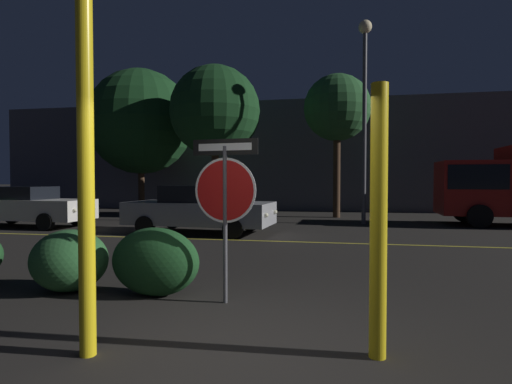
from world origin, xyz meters
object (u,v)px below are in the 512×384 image
(stop_sign, at_px, (225,189))
(hedge_bush_2, at_px, (155,262))
(hedge_bush_1, at_px, (70,260))
(tree_1, at_px, (141,122))
(yellow_pole_right, at_px, (378,222))
(tree_0, at_px, (337,109))
(yellow_pole_left, at_px, (86,173))
(passing_car_1, at_px, (27,207))
(passing_car_2, at_px, (199,209))
(tree_2, at_px, (215,111))
(street_lamp, at_px, (365,87))

(stop_sign, relative_size, hedge_bush_2, 1.70)
(hedge_bush_1, distance_m, tree_1, 15.59)
(yellow_pole_right, height_order, tree_0, tree_0)
(yellow_pole_left, bearing_deg, passing_car_1, 132.85)
(yellow_pole_left, bearing_deg, tree_1, 114.99)
(hedge_bush_2, height_order, tree_0, tree_0)
(passing_car_2, distance_m, tree_2, 6.25)
(yellow_pole_right, distance_m, tree_0, 15.05)
(passing_car_1, height_order, tree_0, tree_0)
(passing_car_2, xyz_separation_m, tree_1, (-5.54, 7.06, 3.95))
(passing_car_2, distance_m, tree_0, 8.76)
(passing_car_2, relative_size, tree_1, 0.65)
(yellow_pole_left, xyz_separation_m, tree_2, (-2.70, 13.53, 2.96))
(passing_car_2, bearing_deg, hedge_bush_1, 6.78)
(tree_1, xyz_separation_m, tree_2, (4.68, -2.31, 0.02))
(yellow_pole_right, bearing_deg, hedge_bush_1, 160.99)
(yellow_pole_right, xyz_separation_m, hedge_bush_2, (-2.99, 1.52, -0.81))
(street_lamp, bearing_deg, yellow_pole_right, -93.88)
(passing_car_2, xyz_separation_m, street_lamp, (5.43, 3.69, 4.53))
(passing_car_2, bearing_deg, yellow_pole_right, 33.95)
(hedge_bush_2, xyz_separation_m, tree_2, (-2.49, 11.53, 4.23))
(tree_2, bearing_deg, hedge_bush_1, -84.65)
(tree_0, bearing_deg, tree_2, -163.69)
(street_lamp, bearing_deg, tree_2, 170.42)
(yellow_pole_left, xyz_separation_m, hedge_bush_1, (-1.62, 1.98, -1.30))
(hedge_bush_1, bearing_deg, yellow_pole_right, -19.01)
(stop_sign, relative_size, tree_1, 0.31)
(passing_car_2, bearing_deg, hedge_bush_2, 18.39)
(hedge_bush_2, height_order, tree_1, tree_1)
(passing_car_1, height_order, tree_2, tree_2)
(yellow_pole_right, bearing_deg, street_lamp, 86.12)
(tree_0, bearing_deg, hedge_bush_2, -102.09)
(hedge_bush_2, bearing_deg, tree_2, 102.17)
(yellow_pole_left, xyz_separation_m, yellow_pole_right, (2.77, 0.47, -0.46))
(yellow_pole_right, distance_m, tree_2, 14.56)
(yellow_pole_left, height_order, hedge_bush_2, yellow_pole_left)
(yellow_pole_left, height_order, yellow_pole_right, yellow_pole_left)
(passing_car_1, bearing_deg, passing_car_2, 89.01)
(stop_sign, bearing_deg, tree_2, 113.90)
(hedge_bush_1, xyz_separation_m, passing_car_2, (-0.22, 6.79, 0.29))
(yellow_pole_right, height_order, street_lamp, street_lamp)
(tree_1, bearing_deg, passing_car_2, -51.88)
(street_lamp, bearing_deg, tree_0, 110.90)
(yellow_pole_left, distance_m, passing_car_1, 12.61)
(tree_1, bearing_deg, stop_sign, -59.40)
(hedge_bush_2, xyz_separation_m, tree_1, (-7.17, 13.85, 4.21))
(hedge_bush_2, distance_m, tree_1, 16.15)
(hedge_bush_2, relative_size, tree_0, 0.21)
(stop_sign, relative_size, hedge_bush_1, 1.97)
(tree_0, bearing_deg, passing_car_1, -152.24)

